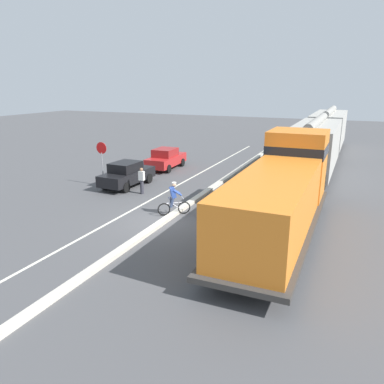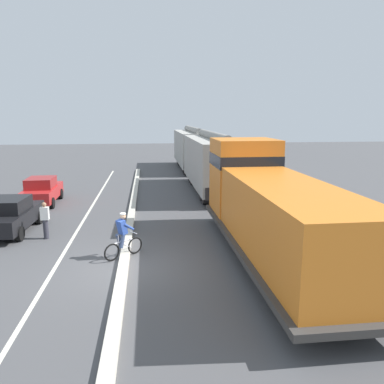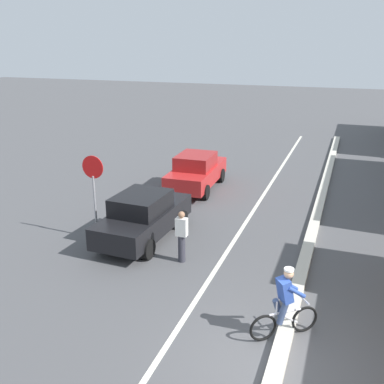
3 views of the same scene
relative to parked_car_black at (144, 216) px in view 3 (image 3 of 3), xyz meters
name	(u,v)px [view 3 (image 3 of 3)]	position (x,y,z in m)	size (l,w,h in m)	color
ground_plane	(277,367)	(5.32, -4.81, -0.82)	(120.00, 120.00, 0.00)	#4C4C4F
median_curb	(309,245)	(5.32, 1.19, -0.74)	(0.36, 36.00, 0.16)	beige
lane_stripe	(237,237)	(2.92, 1.19, -0.81)	(0.14, 36.00, 0.01)	silver
parked_car_black	(144,216)	(0.00, 0.00, 0.00)	(1.97, 4.27, 1.62)	black
parked_car_red	(196,171)	(-0.13, 5.69, 0.00)	(1.93, 4.25, 1.62)	red
cyclist	(285,305)	(5.26, -3.74, 0.00)	(1.38, 1.10, 1.71)	black
stop_sign	(94,181)	(-1.50, -0.52, 1.21)	(0.76, 0.08, 2.88)	gray
pedestrian_by_cars	(182,236)	(1.79, -1.12, 0.03)	(0.34, 0.22, 1.62)	#33333D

